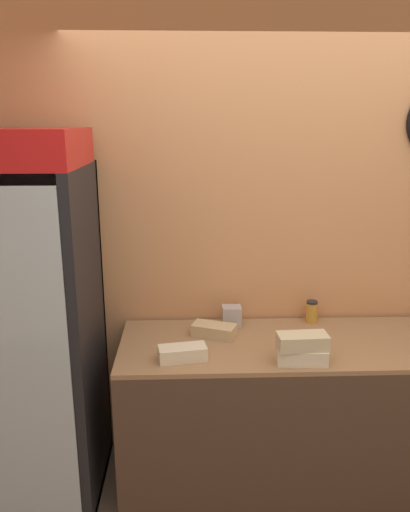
# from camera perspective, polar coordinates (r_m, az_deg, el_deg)

# --- Properties ---
(wall_back) EXTENTS (5.20, 0.10, 2.70)m
(wall_back) POSITION_cam_1_polar(r_m,az_deg,el_deg) (3.02, 9.27, 1.91)
(wall_back) COLOR tan
(wall_back) RESTS_ON ground_plane
(prep_counter) EXTENTS (1.91, 0.67, 0.87)m
(prep_counter) POSITION_cam_1_polar(r_m,az_deg,el_deg) (3.03, 9.77, -17.13)
(prep_counter) COLOR #4C3828
(prep_counter) RESTS_ON ground_plane
(beverage_cooler) EXTENTS (0.69, 0.71, 2.01)m
(beverage_cooler) POSITION_cam_1_polar(r_m,az_deg,el_deg) (2.83, -19.47, -5.32)
(beverage_cooler) COLOR black
(beverage_cooler) RESTS_ON ground_plane
(sandwich_stack_bottom) EXTENTS (0.26, 0.13, 0.08)m
(sandwich_stack_bottom) POSITION_cam_1_polar(r_m,az_deg,el_deg) (2.59, 10.99, -11.11)
(sandwich_stack_bottom) COLOR beige
(sandwich_stack_bottom) RESTS_ON prep_counter
(sandwich_stack_middle) EXTENTS (0.25, 0.13, 0.08)m
(sandwich_stack_middle) POSITION_cam_1_polar(r_m,az_deg,el_deg) (2.56, 11.08, -9.56)
(sandwich_stack_middle) COLOR beige
(sandwich_stack_middle) RESTS_ON sandwich_stack_bottom
(sandwich_flat_left) EXTENTS (0.26, 0.15, 0.07)m
(sandwich_flat_left) POSITION_cam_1_polar(r_m,az_deg,el_deg) (2.58, -2.58, -11.02)
(sandwich_flat_left) COLOR beige
(sandwich_flat_left) RESTS_ON prep_counter
(sandwich_flat_right) EXTENTS (0.26, 0.19, 0.07)m
(sandwich_flat_right) POSITION_cam_1_polar(r_m,az_deg,el_deg) (2.84, 1.03, -8.47)
(sandwich_flat_right) COLOR tan
(sandwich_flat_right) RESTS_ON prep_counter
(condiment_jar) EXTENTS (0.07, 0.07, 0.13)m
(condiment_jar) POSITION_cam_1_polar(r_m,az_deg,el_deg) (3.08, 12.09, -6.24)
(condiment_jar) COLOR gold
(condiment_jar) RESTS_ON prep_counter
(napkin_dispenser) EXTENTS (0.11, 0.09, 0.12)m
(napkin_dispenser) POSITION_cam_1_polar(r_m,az_deg,el_deg) (2.96, 3.06, -6.88)
(napkin_dispenser) COLOR #B7B2AD
(napkin_dispenser) RESTS_ON prep_counter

